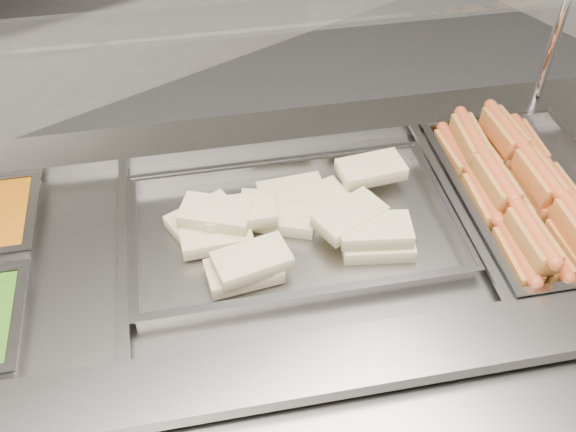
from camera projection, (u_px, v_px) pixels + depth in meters
steam_counter at (269, 346)px, 1.87m from camera, size 2.27×1.71×0.99m
sneeze_guard at (243, 21)px, 1.41m from camera, size 1.79×1.06×0.49m
pan_hotdogs at (531, 203)px, 1.64m from camera, size 0.60×0.71×0.11m
pan_wraps at (292, 231)px, 1.55m from camera, size 0.87×0.72×0.08m
hotdogs_in_buns at (521, 190)px, 1.60m from camera, size 0.48×0.62×0.13m
tortilla_wraps at (287, 220)px, 1.53m from camera, size 0.62×0.45×0.08m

